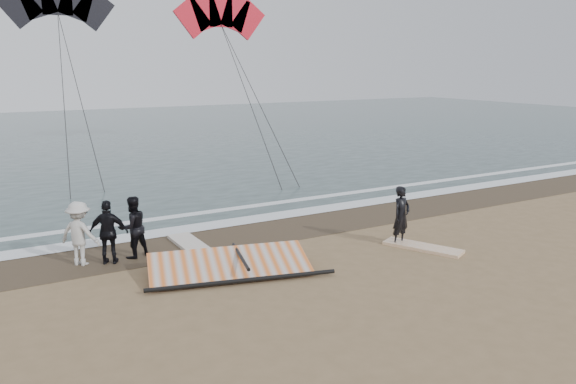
% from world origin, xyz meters
% --- Properties ---
extents(ground, '(120.00, 120.00, 0.00)m').
position_xyz_m(ground, '(0.00, 0.00, 0.00)').
color(ground, '#8C704C').
rests_on(ground, ground).
extents(sea, '(120.00, 54.00, 0.02)m').
position_xyz_m(sea, '(0.00, 33.00, 0.01)').
color(sea, '#233838').
rests_on(sea, ground).
extents(wet_sand, '(120.00, 2.80, 0.01)m').
position_xyz_m(wet_sand, '(0.00, 4.50, 0.01)').
color(wet_sand, '#4C3D2B').
rests_on(wet_sand, ground).
extents(foam_near, '(120.00, 0.90, 0.01)m').
position_xyz_m(foam_near, '(0.00, 5.90, 0.03)').
color(foam_near, white).
rests_on(foam_near, sea).
extents(foam_far, '(120.00, 0.45, 0.01)m').
position_xyz_m(foam_far, '(0.00, 7.60, 0.03)').
color(foam_far, white).
rests_on(foam_far, sea).
extents(man_main, '(0.73, 0.56, 1.79)m').
position_xyz_m(man_main, '(3.12, 1.24, 0.90)').
color(man_main, black).
rests_on(man_main, ground).
extents(board_white, '(1.58, 2.36, 0.09)m').
position_xyz_m(board_white, '(3.44, 0.60, 0.05)').
color(board_white, white).
rests_on(board_white, ground).
extents(board_cream, '(0.75, 2.62, 0.11)m').
position_xyz_m(board_cream, '(-2.45, 3.99, 0.05)').
color(board_cream, beige).
rests_on(board_cream, ground).
extents(trio_cluster, '(2.53, 1.34, 1.77)m').
position_xyz_m(trio_cluster, '(-4.93, 4.02, 0.88)').
color(trio_cluster, black).
rests_on(trio_cluster, ground).
extents(sail_rig, '(4.65, 2.66, 0.52)m').
position_xyz_m(sail_rig, '(-2.42, 1.60, 0.20)').
color(sail_rig, black).
rests_on(sail_rig, ground).
extents(kite_red, '(6.61, 6.56, 15.28)m').
position_xyz_m(kite_red, '(6.38, 22.30, 8.05)').
color(kite_red, red).
rests_on(kite_red, ground).
extents(kite_dark, '(7.48, 6.99, 16.21)m').
position_xyz_m(kite_dark, '(-2.56, 25.89, 8.60)').
color(kite_dark, black).
rests_on(kite_dark, ground).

